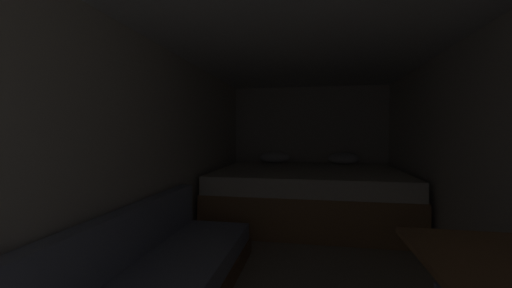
# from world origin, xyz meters

# --- Properties ---
(ground_plane) EXTENTS (7.41, 7.41, 0.00)m
(ground_plane) POSITION_xyz_m (0.00, 1.91, 0.00)
(ground_plane) COLOR #A39984
(wall_back) EXTENTS (2.67, 0.05, 1.97)m
(wall_back) POSITION_xyz_m (0.00, 4.64, 0.99)
(wall_back) COLOR beige
(wall_back) RESTS_ON ground
(wall_left) EXTENTS (0.05, 5.41, 1.97)m
(wall_left) POSITION_xyz_m (-1.31, 1.91, 0.99)
(wall_left) COLOR beige
(wall_left) RESTS_ON ground
(wall_right) EXTENTS (0.05, 5.41, 1.97)m
(wall_right) POSITION_xyz_m (1.31, 1.91, 0.99)
(wall_right) COLOR beige
(wall_right) RESTS_ON ground
(ceiling_slab) EXTENTS (2.67, 5.41, 0.05)m
(ceiling_slab) POSITION_xyz_m (0.00, 1.91, 2.00)
(ceiling_slab) COLOR white
(ceiling_slab) RESTS_ON wall_left
(bed) EXTENTS (2.45, 1.98, 0.88)m
(bed) POSITION_xyz_m (0.00, 3.59, 0.35)
(bed) COLOR #9E7247
(bed) RESTS_ON ground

